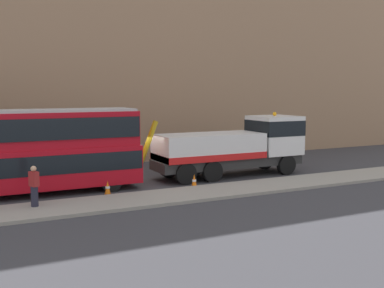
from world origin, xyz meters
name	(u,v)px	position (x,y,z in m)	size (l,w,h in m)	color
ground_plane	(142,182)	(0.00, 0.00, 0.00)	(120.00, 120.00, 0.00)	#38383D
near_kerb	(174,196)	(0.00, -4.20, 0.07)	(60.00, 2.80, 0.15)	gray
building_facade	(102,44)	(0.00, 7.36, 8.07)	(60.00, 1.50, 16.00)	#9E7A5B
recovery_tow_truck	(236,146)	(5.60, -0.58, 1.76)	(10.14, 2.67, 3.67)	#2D2D2D
double_decker_bus	(24,149)	(-6.12, -0.58, 2.23)	(11.06, 2.59, 4.06)	#B70C19
pedestrian_onlooker	(34,187)	(-6.12, -3.67, 0.99)	(0.41, 0.47, 1.71)	#232333
traffic_cone_near_bus	(108,188)	(-2.63, -2.40, 0.34)	(0.36, 0.36, 0.72)	orange
traffic_cone_midway	(194,181)	(1.80, -2.71, 0.34)	(0.36, 0.36, 0.72)	orange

